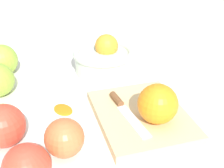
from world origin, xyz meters
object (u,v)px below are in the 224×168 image
(apple_front_left, at_px, (2,60))
(cutting_board, at_px, (141,116))
(orange_on_board, at_px, (158,104))
(knife, at_px, (123,108))
(bowl, at_px, (104,58))
(apple_front_right_2, at_px, (3,126))
(apple_front_right_3, at_px, (64,138))
(apple_front_right, at_px, (27,167))

(apple_front_left, bearing_deg, cutting_board, 38.46)
(orange_on_board, height_order, knife, orange_on_board)
(knife, bearing_deg, bowl, 170.43)
(bowl, bearing_deg, apple_front_right_2, -51.84)
(apple_front_right_3, bearing_deg, cutting_board, 103.65)
(knife, xyz_separation_m, apple_front_right, (0.11, -0.21, 0.01))
(bowl, relative_size, apple_front_right, 2.15)
(bowl, distance_m, apple_front_left, 0.26)
(cutting_board, relative_size, apple_front_right, 2.94)
(bowl, bearing_deg, apple_front_right, -36.65)
(orange_on_board, distance_m, apple_front_right_2, 0.29)
(cutting_board, bearing_deg, apple_front_right, -69.20)
(apple_front_right_2, bearing_deg, apple_front_right_3, 55.09)
(cutting_board, xyz_separation_m, apple_front_left, (-0.31, -0.25, 0.03))
(apple_front_right, bearing_deg, bowl, 143.35)
(cutting_board, distance_m, apple_front_right_3, 0.18)
(knife, distance_m, apple_front_right_3, 0.15)
(cutting_board, bearing_deg, apple_front_right_3, -76.35)
(bowl, bearing_deg, apple_front_right_3, -32.04)
(orange_on_board, relative_size, apple_front_right_2, 0.97)
(apple_front_left, bearing_deg, bowl, 73.44)
(apple_front_right, relative_size, apple_front_left, 0.91)
(orange_on_board, bearing_deg, apple_front_right, -77.92)
(bowl, xyz_separation_m, apple_front_right_3, (0.28, -0.17, -0.00))
(knife, bearing_deg, cutting_board, 56.52)
(bowl, relative_size, apple_front_right_3, 2.30)
(knife, xyz_separation_m, apple_front_right_2, (-0.00, -0.23, 0.02))
(cutting_board, height_order, orange_on_board, orange_on_board)
(knife, relative_size, apple_front_right_3, 2.22)
(bowl, xyz_separation_m, apple_front_right, (0.33, -0.24, 0.00))
(orange_on_board, xyz_separation_m, apple_front_right_3, (0.00, -0.18, -0.02))
(cutting_board, height_order, apple_front_right, apple_front_right)
(apple_front_left, relative_size, apple_front_right_3, 1.17)
(knife, bearing_deg, apple_front_right, -61.81)
(cutting_board, height_order, knife, knife)
(bowl, bearing_deg, knife, -9.57)
(orange_on_board, relative_size, apple_front_right_3, 1.11)
(orange_on_board, relative_size, knife, 0.50)
(apple_front_left, xyz_separation_m, apple_front_right_2, (0.29, -0.02, -0.00))
(apple_front_left, bearing_deg, apple_front_right_3, 12.70)
(cutting_board, bearing_deg, bowl, 178.70)
(orange_on_board, height_order, apple_front_left, orange_on_board)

